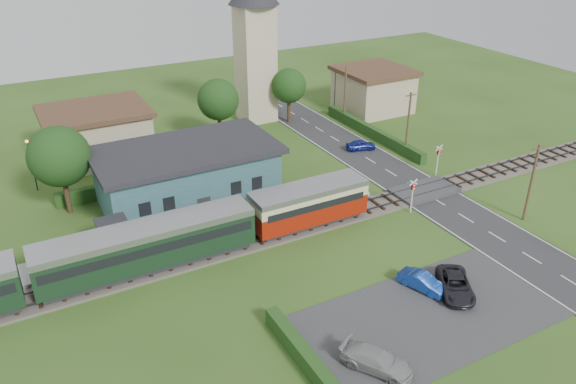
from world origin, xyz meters
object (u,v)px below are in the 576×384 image
train (103,257)px  pedestrian_far (147,234)px  church_tower (255,37)px  house_west (97,133)px  crossing_signal_far (438,156)px  car_on_road (361,145)px  car_park_silver (377,360)px  car_park_dark (456,285)px  station_building (187,175)px  crossing_signal_near (413,191)px  house_east (373,89)px  equipment_hut (114,236)px  pedestrian_near (270,203)px  car_park_blue (423,282)px

train → pedestrian_far: bearing=35.6°
church_tower → house_west: bearing=-171.5°
crossing_signal_far → car_on_road: bearing=107.6°
house_west → car_park_silver: 39.96m
house_west → car_park_dark: house_west is taller
station_building → crossing_signal_near: (16.40, -11.40, -0.55)m
house_east → house_west: bearing=178.4°
equipment_hut → house_east: bearing=26.3°
train → pedestrian_far: 4.79m
crossing_signal_far → car_park_silver: size_ratio=0.76×
church_tower → house_east: 17.21m
church_tower → car_park_silver: size_ratio=4.06×
car_park_silver → car_on_road: bearing=24.1°
train → car_park_silver: bearing=-53.6°
house_west → house_east: (35.00, -1.00, 0.00)m
car_park_silver → car_park_dark: car_park_silver is taller
house_west → car_on_road: bearing=-24.3°
crossing_signal_far → pedestrian_far: bearing=179.3°
equipment_hut → crossing_signal_far: (31.60, -0.81, 0.39)m
house_west → pedestrian_far: house_west is taller
church_tower → pedestrian_near: bearing=-113.0°
train → house_east: 45.15m
house_east → pedestrian_far: size_ratio=4.49×
car_park_blue → house_east: bearing=39.8°
crossing_signal_far → car_park_blue: crossing_signal_far is taller
equipment_hut → car_on_road: equipment_hut is taller
crossing_signal_far → car_park_dark: bearing=-127.9°
car_park_silver → pedestrian_far: 20.61m
car_park_dark → pedestrian_far: (-17.24, 15.67, 0.73)m
crossing_signal_far → car_park_silver: crossing_signal_far is taller
crossing_signal_far → car_park_blue: bearing=-134.5°
station_building → church_tower: bearing=48.6°
station_building → house_west: 14.87m
house_west → car_park_silver: bearing=-79.2°
train → church_tower: (24.42, 26.00, 8.05)m
train → crossing_signal_near: train is taller
house_east → pedestrian_near: size_ratio=4.95×
equipment_hut → car_park_blue: 23.21m
equipment_hut → pedestrian_near: size_ratio=1.43×
train → station_building: bearing=43.7°
car_park_silver → pedestrian_near: bearing=49.6°
station_building → crossing_signal_far: (23.60, -6.60, -0.55)m
house_west → car_park_silver: (7.50, -39.20, -2.08)m
house_west → house_east: 35.01m
equipment_hut → crossing_signal_near: crossing_signal_near is taller
house_west → pedestrian_far: (-0.57, -20.24, -1.36)m
car_on_road → car_park_silver: bearing=163.0°
house_west → crossing_signal_near: 33.22m
equipment_hut → pedestrian_near: 13.21m
equipment_hut → car_on_road: 29.91m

